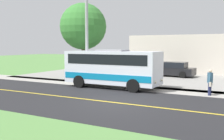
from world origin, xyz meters
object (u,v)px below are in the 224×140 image
street_light_pole (86,25)px  shuttle_bus_front (113,67)px  commercial_building (220,53)px  parked_car_near (172,69)px  tree_curbside (83,27)px  pedestrian_with_bags (210,81)px

street_light_pole → shuttle_bus_front: bearing=81.0°
shuttle_bus_front → commercial_building: bearing=161.4°
shuttle_bus_front → street_light_pole: size_ratio=0.83×
parked_car_near → tree_curbside: 9.85m
street_light_pole → parked_car_near: size_ratio=1.88×
street_light_pole → commercial_building: size_ratio=0.44×
street_light_pole → commercial_building: (-16.52, 8.26, -2.52)m
pedestrian_with_bags → commercial_building: commercial_building is taller
street_light_pole → parked_car_near: 10.54m
pedestrian_with_bags → tree_curbside: size_ratio=0.24×
parked_car_near → commercial_building: size_ratio=0.23×
street_light_pole → tree_curbside: size_ratio=1.23×
shuttle_bus_front → parked_car_near: size_ratio=1.56×
shuttle_bus_front → tree_curbside: (-2.92, -4.52, 3.24)m
shuttle_bus_front → street_light_pole: street_light_pole is taller
parked_car_near → commercial_building: (-7.92, 3.63, 1.45)m
pedestrian_with_bags → tree_curbside: tree_curbside is taller
pedestrian_with_bags → street_light_pole: street_light_pole is taller
shuttle_bus_front → street_light_pole: 4.06m
commercial_building → street_light_pole: bearing=-26.6°
shuttle_bus_front → tree_curbside: size_ratio=1.03×
tree_curbside → commercial_building: size_ratio=0.35×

